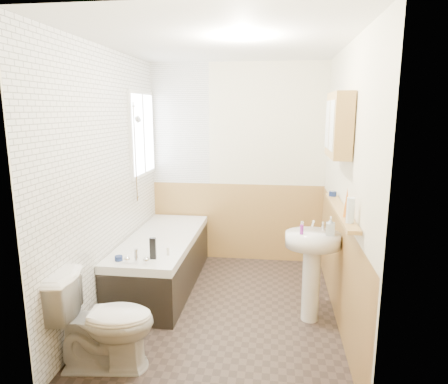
{
  "coord_description": "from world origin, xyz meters",
  "views": [
    {
      "loc": [
        0.49,
        -3.59,
        1.93
      ],
      "look_at": [
        0.0,
        0.15,
        1.15
      ],
      "focal_mm": 32.0,
      "sensor_mm": 36.0,
      "label": 1
    }
  ],
  "objects": [
    {
      "name": "floor",
      "position": [
        0.0,
        0.0,
        0.0
      ],
      "size": [
        2.8,
        2.8,
        0.0
      ],
      "primitive_type": "plane",
      "color": "#302622",
      "rests_on": "ground"
    },
    {
      "name": "ceiling",
      "position": [
        0.0,
        0.0,
        2.5
      ],
      "size": [
        2.8,
        2.8,
        0.0
      ],
      "primitive_type": "plane",
      "rotation": [
        3.14,
        0.0,
        0.0
      ],
      "color": "white",
      "rests_on": "ground"
    },
    {
      "name": "wall_back",
      "position": [
        0.0,
        1.41,
        1.25
      ],
      "size": [
        2.2,
        0.02,
        2.5
      ],
      "primitive_type": "cube",
      "color": "#F4EDC9",
      "rests_on": "ground"
    },
    {
      "name": "wall_front",
      "position": [
        0.0,
        -1.41,
        1.25
      ],
      "size": [
        2.2,
        0.02,
        2.5
      ],
      "primitive_type": "cube",
      "color": "#F4EDC9",
      "rests_on": "ground"
    },
    {
      "name": "wall_left",
      "position": [
        -1.11,
        0.0,
        1.25
      ],
      "size": [
        0.02,
        2.8,
        2.5
      ],
      "primitive_type": "cube",
      "color": "#F4EDC9",
      "rests_on": "ground"
    },
    {
      "name": "wall_right",
      "position": [
        1.11,
        0.0,
        1.25
      ],
      "size": [
        0.02,
        2.8,
        2.5
      ],
      "primitive_type": "cube",
      "color": "#F4EDC9",
      "rests_on": "ground"
    },
    {
      "name": "wainscot_right",
      "position": [
        1.09,
        0.0,
        0.5
      ],
      "size": [
        0.01,
        2.8,
        1.0
      ],
      "primitive_type": "cube",
      "color": "#B48A4A",
      "rests_on": "wall_right"
    },
    {
      "name": "wainscot_front",
      "position": [
        0.0,
        -1.39,
        0.5
      ],
      "size": [
        2.2,
        0.01,
        1.0
      ],
      "primitive_type": "cube",
      "color": "#B48A4A",
      "rests_on": "wall_front"
    },
    {
      "name": "wainscot_back",
      "position": [
        0.0,
        1.39,
        0.5
      ],
      "size": [
        2.2,
        0.01,
        1.0
      ],
      "primitive_type": "cube",
      "color": "#B48A4A",
      "rests_on": "wall_back"
    },
    {
      "name": "tile_cladding_left",
      "position": [
        -1.09,
        0.0,
        1.25
      ],
      "size": [
        0.01,
        2.8,
        2.5
      ],
      "primitive_type": "cube",
      "color": "white",
      "rests_on": "wall_left"
    },
    {
      "name": "tile_return_back",
      "position": [
        -0.73,
        1.39,
        1.75
      ],
      "size": [
        0.75,
        0.01,
        1.5
      ],
      "primitive_type": "cube",
      "color": "white",
      "rests_on": "wall_back"
    },
    {
      "name": "window",
      "position": [
        -1.06,
        0.95,
        1.65
      ],
      "size": [
        0.03,
        0.79,
        0.99
      ],
      "color": "white",
      "rests_on": "wall_left"
    },
    {
      "name": "bathtub",
      "position": [
        -0.73,
        0.46,
        0.3
      ],
      "size": [
        0.7,
        1.8,
        0.71
      ],
      "color": "black",
      "rests_on": "floor"
    },
    {
      "name": "shower_riser",
      "position": [
        -1.04,
        0.62,
        1.57
      ],
      "size": [
        0.1,
        0.07,
        1.09
      ],
      "color": "silver",
      "rests_on": "wall_left"
    },
    {
      "name": "toilet",
      "position": [
        -0.76,
        -1.0,
        0.37
      ],
      "size": [
        0.81,
        0.51,
        0.75
      ],
      "primitive_type": "imported",
      "rotation": [
        0.0,
        0.0,
        1.69
      ],
      "color": "white",
      "rests_on": "floor"
    },
    {
      "name": "sink",
      "position": [
        0.84,
        -0.08,
        0.6
      ],
      "size": [
        0.49,
        0.4,
        0.96
      ],
      "rotation": [
        0.0,
        0.0,
        0.12
      ],
      "color": "white",
      "rests_on": "floor"
    },
    {
      "name": "pine_shelf",
      "position": [
        1.04,
        -0.25,
        1.1
      ],
      "size": [
        0.1,
        1.27,
        0.03
      ],
      "primitive_type": "cube",
      "color": "#B48A4A",
      "rests_on": "wall_right"
    },
    {
      "name": "medicine_cabinet",
      "position": [
        1.01,
        -0.05,
        1.8
      ],
      "size": [
        0.15,
        0.61,
        0.55
      ],
      "color": "#B48A4A",
      "rests_on": "wall_right"
    },
    {
      "name": "foam_can",
      "position": [
        1.04,
        -0.67,
        1.21
      ],
      "size": [
        0.07,
        0.07,
        0.19
      ],
      "primitive_type": "cylinder",
      "rotation": [
        0.0,
        0.0,
        -0.18
      ],
      "color": "silver",
      "rests_on": "pine_shelf"
    },
    {
      "name": "green_bottle",
      "position": [
        1.04,
        -0.5,
        1.23
      ],
      "size": [
        0.05,
        0.05,
        0.23
      ],
      "primitive_type": "cone",
      "rotation": [
        0.0,
        0.0,
        0.09
      ],
      "color": "orange",
      "rests_on": "pine_shelf"
    },
    {
      "name": "black_jar",
      "position": [
        1.04,
        0.26,
        1.14
      ],
      "size": [
        0.08,
        0.08,
        0.05
      ],
      "primitive_type": "cylinder",
      "rotation": [
        0.0,
        0.0,
        0.19
      ],
      "color": "navy",
      "rests_on": "pine_shelf"
    },
    {
      "name": "soap_bottle",
      "position": [
        0.98,
        -0.13,
        0.88
      ],
      "size": [
        0.09,
        0.17,
        0.08
      ],
      "primitive_type": "imported",
      "rotation": [
        0.0,
        0.0,
        -0.1
      ],
      "color": "silver",
      "rests_on": "sink"
    },
    {
      "name": "clear_bottle",
      "position": [
        0.73,
        -0.14,
        0.89
      ],
      "size": [
        0.04,
        0.04,
        0.09
      ],
      "primitive_type": "cylinder",
      "rotation": [
        0.0,
        0.0,
        0.16
      ],
      "color": "purple",
      "rests_on": "sink"
    },
    {
      "name": "blue_gel",
      "position": [
        -0.62,
        -0.2,
        0.67
      ],
      "size": [
        0.06,
        0.04,
        0.2
      ],
      "primitive_type": "cube",
      "rotation": [
        0.0,
        0.0,
        0.09
      ],
      "color": "black",
      "rests_on": "bathtub"
    },
    {
      "name": "cream_jar",
      "position": [
        -0.92,
        -0.28,
        0.59
      ],
      "size": [
        0.09,
        0.09,
        0.04
      ],
      "primitive_type": "cylinder",
      "rotation": [
        0.0,
        0.0,
        -0.4
      ],
      "color": "navy",
      "rests_on": "bathtub"
    },
    {
      "name": "orange_bottle",
      "position": [
        -0.51,
        -0.09,
        0.61
      ],
      "size": [
        0.03,
        0.03,
        0.08
      ],
      "primitive_type": "cylinder",
      "rotation": [
        0.0,
        0.0,
        -0.41
      ],
      "color": "silver",
      "rests_on": "bathtub"
    }
  ]
}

